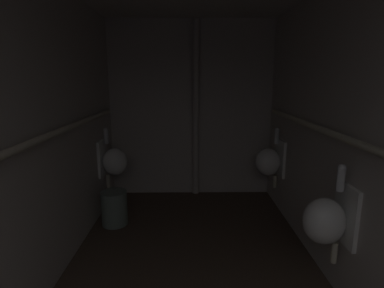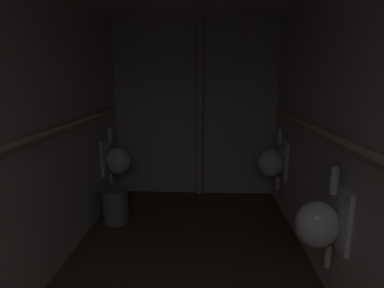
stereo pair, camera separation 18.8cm
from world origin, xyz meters
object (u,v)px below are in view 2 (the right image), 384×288
urinal_right_mid (320,223)px  waste_bin (116,206)px  standpipe_back_wall (200,111)px  urinal_right_far (272,162)px  urinal_left_mid (116,160)px

urinal_right_mid → waste_bin: 2.23m
standpipe_back_wall → waste_bin: (-0.94, -0.89, -1.00)m
urinal_right_mid → standpipe_back_wall: bearing=113.1°
urinal_right_far → standpipe_back_wall: bearing=150.3°
urinal_left_mid → urinal_right_far: 1.92m
urinal_right_far → standpipe_back_wall: (-0.89, 0.51, 0.56)m
urinal_left_mid → waste_bin: (0.09, -0.41, -0.44)m
urinal_right_mid → urinal_right_far: size_ratio=1.00×
urinal_left_mid → urinal_right_mid: bearing=-40.1°
standpipe_back_wall → urinal_right_far: bearing=-29.7°
urinal_right_mid → urinal_right_far: 1.59m
urinal_right_far → standpipe_back_wall: standpipe_back_wall is taller
urinal_left_mid → waste_bin: bearing=-78.0°
urinal_left_mid → waste_bin: size_ratio=1.96×
urinal_right_mid → urinal_right_far: same height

